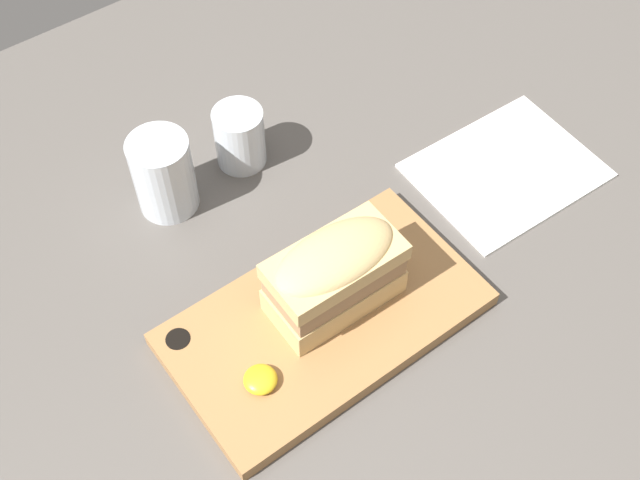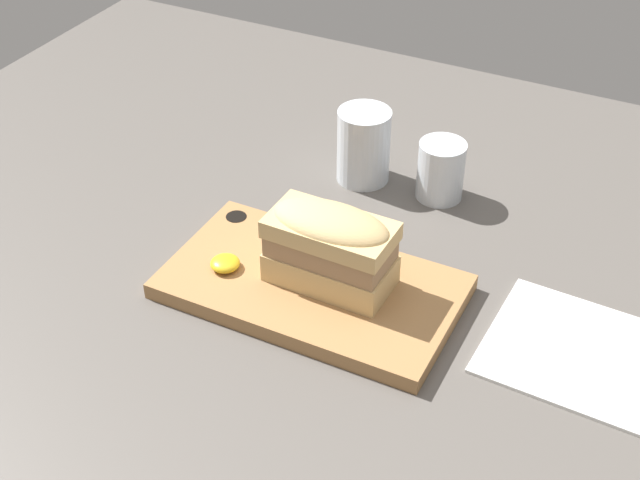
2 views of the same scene
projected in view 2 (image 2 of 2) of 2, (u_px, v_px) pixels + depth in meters
The scene contains 7 objects.
dining_table at pixel (401, 310), 99.65cm from camera, with size 160.68×116.71×2.00cm.
serving_board at pixel (311, 286), 99.90cm from camera, with size 32.69×18.31×1.98cm.
sandwich at pixel (331, 244), 96.13cm from camera, with size 13.86×7.35×9.42cm.
mustard_dollop at pixel (225, 263), 100.56cm from camera, with size 3.38×3.38×1.35cm.
water_glass at pixel (363, 150), 116.63cm from camera, with size 7.01×7.01×10.02cm.
wine_glass at pixel (441, 174), 113.82cm from camera, with size 6.06×6.06×7.80cm.
napkin at pixel (590, 356), 92.15cm from camera, with size 21.85×17.34×0.40cm.
Camera 2 is at (25.38, -70.61, 67.67)cm, focal length 50.00 mm.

